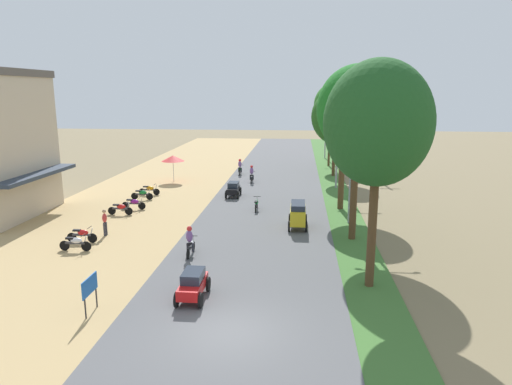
# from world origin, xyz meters

# --- Properties ---
(ground_plane) EXTENTS (180.00, 180.00, 0.00)m
(ground_plane) POSITION_xyz_m (0.00, 0.00, 0.00)
(ground_plane) COLOR #7A6B4C
(road_strip) EXTENTS (9.00, 140.00, 0.08)m
(road_strip) POSITION_xyz_m (0.00, 0.00, 0.04)
(road_strip) COLOR #565659
(road_strip) RESTS_ON ground
(median_strip) EXTENTS (2.40, 140.00, 0.06)m
(median_strip) POSITION_xyz_m (5.70, 0.00, 0.03)
(median_strip) COLOR #3D6B2D
(median_strip) RESTS_ON ground
(parked_motorbike_nearest) EXTENTS (1.80, 0.54, 0.94)m
(parked_motorbike_nearest) POSITION_xyz_m (-9.69, 7.93, 0.55)
(parked_motorbike_nearest) COLOR black
(parked_motorbike_nearest) RESTS_ON dirt_shoulder
(parked_motorbike_second) EXTENTS (1.80, 0.54, 0.94)m
(parked_motorbike_second) POSITION_xyz_m (-9.99, 9.37, 0.55)
(parked_motorbike_second) COLOR black
(parked_motorbike_second) RESTS_ON dirt_shoulder
(parked_motorbike_third) EXTENTS (1.80, 0.54, 0.94)m
(parked_motorbike_third) POSITION_xyz_m (-10.09, 15.52, 0.55)
(parked_motorbike_third) COLOR black
(parked_motorbike_third) RESTS_ON dirt_shoulder
(parked_motorbike_fourth) EXTENTS (1.80, 0.54, 0.94)m
(parked_motorbike_fourth) POSITION_xyz_m (-9.69, 17.11, 0.55)
(parked_motorbike_fourth) COLOR black
(parked_motorbike_fourth) RESTS_ON dirt_shoulder
(parked_motorbike_fifth) EXTENTS (1.80, 0.54, 0.94)m
(parked_motorbike_fifth) POSITION_xyz_m (-10.11, 20.22, 0.55)
(parked_motorbike_fifth) COLOR black
(parked_motorbike_fifth) RESTS_ON dirt_shoulder
(parked_motorbike_sixth) EXTENTS (1.80, 0.54, 0.94)m
(parked_motorbike_sixth) POSITION_xyz_m (-10.07, 21.94, 0.55)
(parked_motorbike_sixth) COLOR black
(parked_motorbike_sixth) RESTS_ON dirt_shoulder
(street_signboard) EXTENTS (0.06, 1.30, 1.50)m
(street_signboard) POSITION_xyz_m (-5.66, 1.01, 1.11)
(street_signboard) COLOR #262628
(street_signboard) RESTS_ON dirt_shoulder
(vendor_umbrella) EXTENTS (2.20, 2.20, 2.52)m
(vendor_umbrella) POSITION_xyz_m (-9.67, 28.14, 2.31)
(vendor_umbrella) COLOR #99999E
(vendor_umbrella) RESTS_ON dirt_shoulder
(pedestrian_on_shoulder) EXTENTS (0.28, 0.39, 1.62)m
(pedestrian_on_shoulder) POSITION_xyz_m (-9.21, 10.79, 0.96)
(pedestrian_on_shoulder) COLOR #33333D
(pedestrian_on_shoulder) RESTS_ON dirt_shoulder
(median_tree_nearest) EXTENTS (4.58, 4.58, 9.95)m
(median_tree_nearest) POSITION_xyz_m (5.68, 4.71, 7.30)
(median_tree_nearest) COLOR #4C351E
(median_tree_nearest) RESTS_ON median_strip
(median_tree_second) EXTENTS (4.59, 4.59, 10.10)m
(median_tree_second) POSITION_xyz_m (5.64, 11.52, 7.60)
(median_tree_second) COLOR #4C351E
(median_tree_second) RESTS_ON median_strip
(median_tree_third) EXTENTS (4.65, 4.65, 8.99)m
(median_tree_third) POSITION_xyz_m (5.57, 18.80, 6.82)
(median_tree_third) COLOR #4C351E
(median_tree_third) RESTS_ON median_strip
(median_tree_fourth) EXTENTS (4.35, 4.35, 9.48)m
(median_tree_fourth) POSITION_xyz_m (6.00, 32.66, 7.26)
(median_tree_fourth) COLOR #4C351E
(median_tree_fourth) RESTS_ON median_strip
(median_tree_fifth) EXTENTS (3.65, 3.65, 8.95)m
(median_tree_fifth) POSITION_xyz_m (5.91, 39.08, 7.03)
(median_tree_fifth) COLOR #4C351E
(median_tree_fifth) RESTS_ON median_strip
(streetlamp_near) EXTENTS (3.16, 0.20, 7.51)m
(streetlamp_near) POSITION_xyz_m (5.80, 14.96, 4.40)
(streetlamp_near) COLOR gray
(streetlamp_near) RESTS_ON median_strip
(streetlamp_mid) EXTENTS (3.16, 0.20, 7.70)m
(streetlamp_mid) POSITION_xyz_m (5.80, 26.38, 4.50)
(streetlamp_mid) COLOR gray
(streetlamp_mid) RESTS_ON median_strip
(streetlamp_far) EXTENTS (3.16, 0.20, 7.77)m
(streetlamp_far) POSITION_xyz_m (5.80, 45.54, 4.54)
(streetlamp_far) COLOR gray
(streetlamp_far) RESTS_ON median_strip
(utility_pole_near) EXTENTS (1.80, 0.20, 9.19)m
(utility_pole_near) POSITION_xyz_m (9.46, 36.65, 4.79)
(utility_pole_near) COLOR brown
(utility_pole_near) RESTS_ON ground
(car_sedan_red) EXTENTS (1.10, 2.26, 1.19)m
(car_sedan_red) POSITION_xyz_m (-1.92, 2.61, 0.74)
(car_sedan_red) COLOR red
(car_sedan_red) RESTS_ON road_strip
(car_van_yellow) EXTENTS (1.19, 2.41, 1.67)m
(car_van_yellow) POSITION_xyz_m (2.42, 13.41, 1.02)
(car_van_yellow) COLOR gold
(car_van_yellow) RESTS_ON road_strip
(car_sedan_black) EXTENTS (1.10, 2.26, 1.19)m
(car_sedan_black) POSITION_xyz_m (-2.95, 22.03, 0.74)
(car_sedan_black) COLOR black
(car_sedan_black) RESTS_ON road_strip
(motorbike_foreground_rider) EXTENTS (0.54, 1.80, 1.66)m
(motorbike_foreground_rider) POSITION_xyz_m (-3.24, 7.73, 0.86)
(motorbike_foreground_rider) COLOR black
(motorbike_foreground_rider) RESTS_ON road_strip
(motorbike_ahead_second) EXTENTS (0.54, 1.80, 0.94)m
(motorbike_ahead_second) POSITION_xyz_m (-0.62, 17.64, 0.57)
(motorbike_ahead_second) COLOR black
(motorbike_ahead_second) RESTS_ON road_strip
(motorbike_ahead_third) EXTENTS (0.54, 1.80, 1.66)m
(motorbike_ahead_third) POSITION_xyz_m (-2.05, 28.30, 0.86)
(motorbike_ahead_third) COLOR black
(motorbike_ahead_third) RESTS_ON road_strip
(motorbike_ahead_fourth) EXTENTS (0.54, 1.80, 1.66)m
(motorbike_ahead_fourth) POSITION_xyz_m (-3.70, 32.38, 0.86)
(motorbike_ahead_fourth) COLOR black
(motorbike_ahead_fourth) RESTS_ON road_strip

